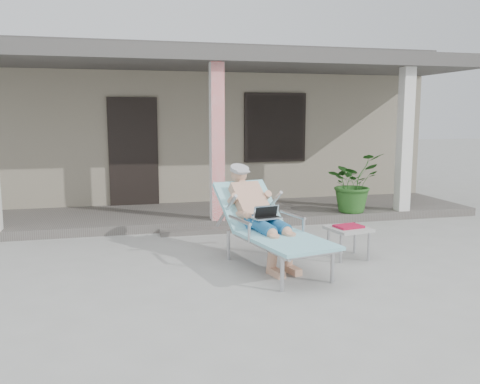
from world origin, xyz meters
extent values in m
plane|color=#9E9E99|center=(0.00, 0.00, 0.00)|extent=(60.00, 60.00, 0.00)
cube|color=gray|center=(0.00, 6.50, 1.50)|extent=(10.00, 5.00, 3.00)
cube|color=#474442|center=(0.00, 6.50, 3.15)|extent=(10.40, 5.40, 0.30)
cube|color=black|center=(-1.30, 3.97, 1.20)|extent=(0.95, 0.06, 2.10)
cube|color=black|center=(1.60, 3.97, 1.65)|extent=(1.20, 0.06, 1.30)
cube|color=black|center=(1.60, 3.96, 1.65)|extent=(1.32, 0.05, 1.42)
cube|color=#605B56|center=(0.00, 3.00, 0.07)|extent=(10.00, 2.00, 0.15)
cube|color=red|center=(0.00, 2.15, 1.45)|extent=(0.22, 0.22, 2.61)
cube|color=silver|center=(3.50, 2.15, 1.45)|extent=(0.22, 0.22, 2.61)
cube|color=#474442|center=(0.00, 3.00, 2.88)|extent=(10.00, 2.30, 0.24)
cube|color=#605B56|center=(0.00, 1.85, 0.04)|extent=(2.00, 0.30, 0.07)
cylinder|color=#B7B7BC|center=(0.06, -1.11, 0.20)|extent=(0.05, 0.05, 0.40)
cylinder|color=#B7B7BC|center=(0.71, -0.97, 0.20)|extent=(0.05, 0.05, 0.40)
cylinder|color=#B7B7BC|center=(-0.24, 0.23, 0.20)|extent=(0.05, 0.05, 0.40)
cylinder|color=#B7B7BC|center=(0.41, 0.38, 0.20)|extent=(0.05, 0.05, 0.40)
cube|color=#B7B7BC|center=(0.28, -0.55, 0.41)|extent=(0.93, 1.41, 0.03)
cube|color=#97E9E9|center=(0.28, -0.55, 0.44)|extent=(1.04, 1.48, 0.04)
cube|color=#B7B7BC|center=(0.07, 0.37, 0.66)|extent=(0.78, 0.75, 0.53)
cube|color=#97E9E9|center=(0.07, 0.37, 0.70)|extent=(0.90, 0.84, 0.60)
cylinder|color=#AAA9AC|center=(0.01, 0.67, 1.17)|extent=(0.31, 0.31, 0.14)
cube|color=silver|center=(0.18, -0.10, 0.62)|extent=(0.40, 0.32, 0.25)
cube|color=#A5A5A0|center=(1.34, -0.07, 0.40)|extent=(0.58, 0.58, 0.04)
cylinder|color=#B7B7BC|center=(1.14, -0.27, 0.19)|extent=(0.04, 0.04, 0.38)
cylinder|color=#B7B7BC|center=(1.54, -0.27, 0.19)|extent=(0.04, 0.04, 0.38)
cylinder|color=#B7B7BC|center=(1.14, 0.13, 0.19)|extent=(0.04, 0.04, 0.38)
cylinder|color=#B7B7BC|center=(1.54, 0.13, 0.19)|extent=(0.04, 0.04, 0.38)
cube|color=#A91234|center=(1.34, -0.07, 0.43)|extent=(0.39, 0.32, 0.03)
cube|color=black|center=(1.34, 0.06, 0.43)|extent=(0.35, 0.09, 0.03)
imported|color=#26591E|center=(2.54, 2.25, 0.69)|extent=(1.21, 1.14, 1.08)
camera|label=1|loc=(-1.67, -6.16, 1.90)|focal=38.00mm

